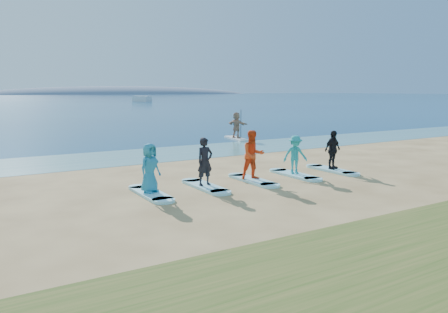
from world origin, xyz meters
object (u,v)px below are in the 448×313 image
paddleboard (236,139)px  surfboard_4 (332,170)px  surfboard_0 (150,193)px  student_4 (333,150)px  surfboard_2 (253,180)px  student_0 (150,168)px  student_1 (205,162)px  boat_offshore_b (142,102)px  surfboard_3 (295,175)px  student_3 (295,155)px  student_2 (253,155)px  surfboard_1 (205,186)px  paddleboarder (237,125)px

paddleboard → surfboard_4: 12.07m
surfboard_0 → student_4: size_ratio=1.37×
surfboard_2 → student_4: 4.10m
student_0 → student_4: bearing=-24.5°
surfboard_4 → student_1: bearing=180.0°
paddleboard → surfboard_0: bearing=-121.0°
boat_offshore_b → surfboard_2: boat_offshore_b is taller
student_0 → surfboard_3: (6.02, 0.00, -0.84)m
paddleboard → student_4: bearing=-91.8°
student_3 → surfboard_0: bearing=-161.3°
student_0 → student_3: (6.02, 0.00, -0.04)m
boat_offshore_b → surfboard_4: bearing=-125.1°
surfboard_2 → student_2: (0.00, 0.00, 0.94)m
boat_offshore_b → surfboard_0: (-38.80, -103.52, 0.04)m
surfboard_0 → student_1: 2.19m
student_2 → student_4: 4.01m
paddleboard → surfboard_1: paddleboard is taller
boat_offshore_b → surfboard_2: size_ratio=2.79×
surfboard_1 → boat_offshore_b: bearing=70.4°
student_0 → surfboard_1: (2.01, 0.00, -0.84)m
student_3 → student_4: (2.01, 0.00, 0.05)m
student_1 → student_3: size_ratio=1.10×
paddleboard → student_1: (-8.87, -11.73, 0.86)m
surfboard_3 → surfboard_2: bearing=180.0°
surfboard_1 → student_2: bearing=0.0°
student_2 → student_4: size_ratio=1.12×
student_1 → surfboard_2: (2.01, 0.00, -0.87)m
surfboard_0 → student_0: (-0.00, 0.00, 0.84)m
student_3 → student_4: student_4 is taller
paddleboarder → student_2: bearing=133.3°
student_0 → surfboard_3: 6.07m
paddleboard → student_0: size_ratio=1.90×
surfboard_0 → student_2: (4.01, 0.00, 0.94)m
paddleboard → surfboard_3: paddleboard is taller
surfboard_0 → student_3: 6.07m
paddleboarder → surfboard_3: bearing=141.1°
student_3 → student_0: bearing=-161.3°
surfboard_2 → surfboard_3: 2.01m
surfboard_1 → paddleboard: bearing=52.9°
boat_offshore_b → surfboard_0: 110.56m
paddleboarder → student_3: bearing=141.1°
surfboard_1 → student_1: bearing=0.0°
student_2 → student_3: size_ratio=1.20×
paddleboarder → student_4: bearing=150.0°
boat_offshore_b → student_1: (-36.80, -103.52, 0.92)m
student_2 → student_3: student_2 is taller
student_0 → student_4: (8.02, 0.00, 0.01)m
student_3 → paddleboarder: bearing=86.2°
student_4 → student_0: bearing=171.2°
student_2 → boat_offshore_b: bearing=84.2°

